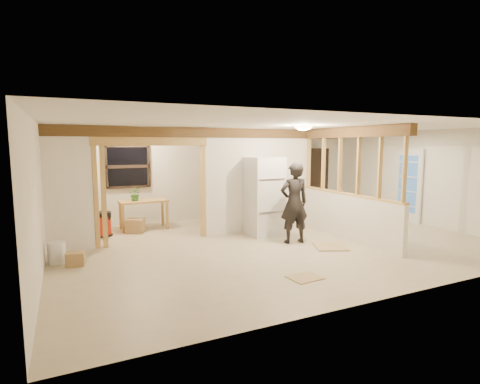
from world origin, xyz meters
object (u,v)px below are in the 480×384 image
refrigerator (264,196)px  work_table (144,215)px  shop_vac (102,224)px  bookshelf (312,180)px  woman (294,203)px

refrigerator → work_table: size_ratio=1.57×
work_table → shop_vac: size_ratio=2.01×
shop_vac → bookshelf: bearing=7.3°
woman → shop_vac: 4.42m
bookshelf → woman: bearing=-131.3°
woman → work_table: (-2.68, 2.73, -0.51)m
work_table → shop_vac: 1.09m
refrigerator → woman: (0.21, -0.95, -0.04)m
refrigerator → woman: refrigerator is taller
work_table → shop_vac: (-1.02, -0.37, -0.08)m
woman → work_table: 3.85m
shop_vac → bookshelf: bookshelf is taller
shop_vac → bookshelf: 6.58m
bookshelf → work_table: bearing=-175.2°
work_table → shop_vac: work_table is taller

